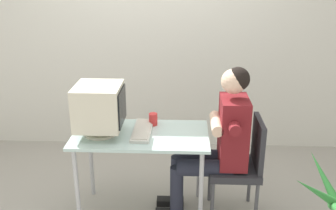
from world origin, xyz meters
TOP-DOWN VIEW (x-y plane):
  - ground_plane at (0.00, 0.00)m, footprint 12.00×12.00m
  - wall_back at (0.30, 1.40)m, footprint 8.00×0.10m
  - desk at (0.00, 0.00)m, footprint 1.10×0.60m
  - crt_monitor at (-0.32, -0.03)m, footprint 0.37×0.38m
  - keyboard at (0.01, 0.03)m, footprint 0.15×0.46m
  - office_chair at (0.83, 0.01)m, footprint 0.42×0.42m
  - person_seated at (0.63, 0.01)m, footprint 0.74×0.54m
  - desk_mug at (0.09, 0.19)m, footprint 0.07×0.08m

SIDE VIEW (x-z plane):
  - ground_plane at x=0.00m, z-range 0.00..0.00m
  - office_chair at x=0.83m, z-range 0.06..0.93m
  - desk at x=0.00m, z-range 0.29..1.03m
  - person_seated at x=0.63m, z-range 0.05..1.35m
  - keyboard at x=0.01m, z-range 0.74..0.77m
  - desk_mug at x=0.09m, z-range 0.74..0.84m
  - crt_monitor at x=-0.32m, z-range 0.77..1.18m
  - wall_back at x=0.30m, z-range 0.00..3.00m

